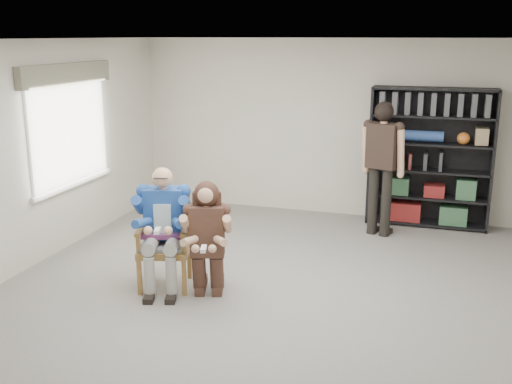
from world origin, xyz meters
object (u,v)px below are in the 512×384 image
(seated_man, at_px, (164,228))
(kneeling_woman, at_px, (207,242))
(bookshelf, at_px, (430,158))
(standing_man, at_px, (381,170))
(armchair, at_px, (164,242))

(seated_man, relative_size, kneeling_woman, 1.09)
(seated_man, height_order, bookshelf, bookshelf)
(kneeling_woman, bearing_deg, standing_man, 43.49)
(bookshelf, bearing_deg, armchair, -130.28)
(armchair, relative_size, seated_man, 0.77)
(kneeling_woman, height_order, bookshelf, bookshelf)
(kneeling_woman, height_order, standing_man, standing_man)
(seated_man, height_order, standing_man, standing_man)
(armchair, bearing_deg, bookshelf, 33.11)
(seated_man, relative_size, bookshelf, 0.68)
(standing_man, bearing_deg, armchair, -112.20)
(bookshelf, xyz_separation_m, standing_man, (-0.64, -0.68, -0.09))
(armchair, xyz_separation_m, seated_man, (0.00, 0.00, 0.16))
(armchair, xyz_separation_m, kneeling_woman, (0.58, -0.12, 0.10))
(armchair, relative_size, standing_man, 0.57)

